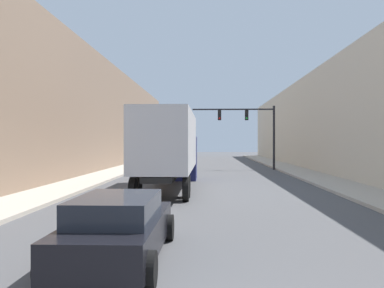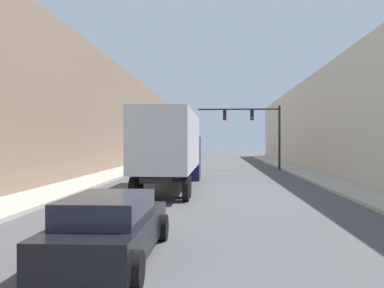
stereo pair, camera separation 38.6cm
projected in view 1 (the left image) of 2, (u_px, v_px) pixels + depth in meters
sidewalk_right at (300, 172)px, 33.70m from camera, size 2.58×80.00×0.15m
sidewalk_left at (117, 171)px, 34.27m from camera, size 2.58×80.00×0.15m
building_right at (355, 120)px, 33.52m from camera, size 6.00×80.00×8.29m
building_left at (64, 113)px, 34.41m from camera, size 6.00×80.00×9.51m
semi_truck at (170, 146)px, 22.61m from camera, size 2.48×12.60×3.90m
sedan_car at (119, 228)px, 8.88m from camera, size 1.99×4.80×1.34m
traffic_signal_gantry at (253, 125)px, 37.59m from camera, size 7.27×0.35×5.62m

